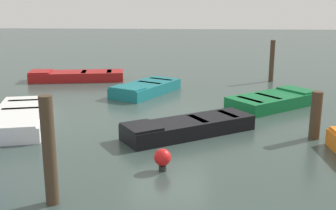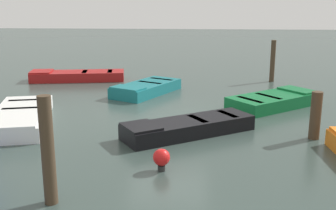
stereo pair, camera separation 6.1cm
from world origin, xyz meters
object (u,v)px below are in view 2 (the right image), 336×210
(rowboat_teal, at_px, (146,88))
(mooring_piling_near_right, at_px, (48,151))
(marker_buoy, at_px, (161,158))
(rowboat_red, at_px, (77,76))
(mooring_piling_center, at_px, (273,61))
(rowboat_green, at_px, (274,100))
(rowboat_white, at_px, (21,117))
(mooring_piling_far_right, at_px, (316,115))
(rowboat_black, at_px, (188,127))

(rowboat_teal, relative_size, mooring_piling_near_right, 1.69)
(rowboat_teal, height_order, marker_buoy, marker_buoy)
(rowboat_red, relative_size, mooring_piling_center, 2.32)
(rowboat_green, height_order, marker_buoy, marker_buoy)
(rowboat_red, relative_size, rowboat_green, 1.27)
(mooring_piling_near_right, relative_size, marker_buoy, 4.04)
(marker_buoy, bearing_deg, rowboat_red, -154.70)
(rowboat_green, height_order, rowboat_white, same)
(mooring_piling_center, distance_m, mooring_piling_far_right, 7.77)
(rowboat_green, bearing_deg, rowboat_white, 160.33)
(rowboat_teal, distance_m, mooring_piling_near_right, 8.89)
(rowboat_black, distance_m, marker_buoy, 2.50)
(mooring_piling_center, bearing_deg, rowboat_red, -87.57)
(rowboat_red, relative_size, mooring_piling_near_right, 2.16)
(rowboat_teal, bearing_deg, mooring_piling_near_right, 23.75)
(rowboat_white, xyz_separation_m, mooring_piling_near_right, (4.60, 2.51, 0.75))
(rowboat_teal, distance_m, rowboat_red, 4.19)
(rowboat_teal, xyz_separation_m, rowboat_black, (4.85, 1.71, -0.00))
(mooring_piling_near_right, bearing_deg, mooring_piling_center, 153.54)
(rowboat_green, distance_m, mooring_piling_center, 4.60)
(rowboat_green, height_order, mooring_piling_center, mooring_piling_center)
(rowboat_black, height_order, marker_buoy, marker_buoy)
(rowboat_black, relative_size, mooring_piling_far_right, 2.91)
(rowboat_white, bearing_deg, rowboat_red, 168.09)
(rowboat_white, distance_m, mooring_piling_far_right, 8.11)
(mooring_piling_near_right, bearing_deg, rowboat_green, 144.55)
(mooring_piling_center, bearing_deg, rowboat_white, -49.69)
(rowboat_teal, height_order, rowboat_red, same)
(rowboat_black, relative_size, rowboat_green, 1.09)
(rowboat_teal, relative_size, mooring_piling_far_right, 2.66)
(mooring_piling_far_right, bearing_deg, rowboat_white, -95.04)
(rowboat_black, bearing_deg, rowboat_teal, -103.43)
(mooring_piling_center, relative_size, mooring_piling_far_right, 1.46)
(rowboat_red, bearing_deg, rowboat_white, 82.84)
(mooring_piling_far_right, bearing_deg, rowboat_teal, -134.93)
(marker_buoy, bearing_deg, mooring_piling_near_right, -49.60)
(rowboat_white, bearing_deg, mooring_piling_far_right, 70.61)
(mooring_piling_center, height_order, mooring_piling_far_right, mooring_piling_center)
(mooring_piling_center, bearing_deg, mooring_piling_near_right, -26.46)
(rowboat_black, height_order, mooring_piling_center, mooring_piling_center)
(rowboat_teal, height_order, mooring_piling_near_right, mooring_piling_near_right)
(mooring_piling_near_right, bearing_deg, rowboat_teal, 176.14)
(rowboat_teal, bearing_deg, rowboat_red, -98.31)
(mooring_piling_near_right, distance_m, mooring_piling_center, 13.02)
(rowboat_green, xyz_separation_m, mooring_piling_far_right, (3.27, 0.45, 0.40))
(rowboat_black, height_order, rowboat_green, same)
(rowboat_red, height_order, mooring_piling_far_right, mooring_piling_far_right)
(rowboat_teal, xyz_separation_m, mooring_piling_near_right, (8.83, -0.60, 0.75))
(rowboat_black, xyz_separation_m, mooring_piling_center, (-7.67, 3.50, 0.69))
(rowboat_black, bearing_deg, marker_buoy, 45.74)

